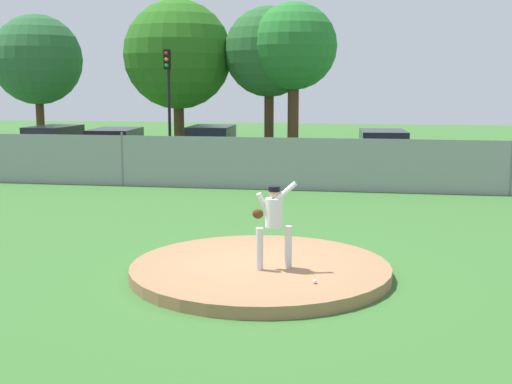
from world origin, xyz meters
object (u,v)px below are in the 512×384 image
(parked_car_burgundy, at_px, (115,150))
(parked_car_slate, at_px, (383,154))
(baseball, at_px, (315,281))
(parked_car_white, at_px, (54,147))
(parked_car_teal, at_px, (211,150))
(pitcher_youth, at_px, (273,218))
(traffic_light_near, at_px, (168,85))
(traffic_cone_orange, at_px, (455,177))

(parked_car_burgundy, bearing_deg, parked_car_slate, 0.19)
(baseball, xyz_separation_m, parked_car_white, (-12.25, 15.88, 0.56))
(baseball, bearing_deg, parked_car_white, 127.65)
(parked_car_teal, bearing_deg, pitcher_youth, -72.82)
(parked_car_burgundy, height_order, traffic_light_near, traffic_light_near)
(baseball, relative_size, parked_car_white, 0.02)
(parked_car_white, xyz_separation_m, parked_car_teal, (6.93, -0.49, 0.03))
(parked_car_teal, xyz_separation_m, parked_car_burgundy, (-3.96, -0.20, -0.05))
(parked_car_slate, relative_size, traffic_cone_orange, 8.30)
(parked_car_teal, relative_size, traffic_light_near, 0.83)
(pitcher_youth, distance_m, baseball, 1.44)
(parked_car_slate, bearing_deg, parked_car_teal, 178.63)
(parked_car_teal, relative_size, parked_car_burgundy, 0.90)
(baseball, height_order, parked_car_slate, parked_car_slate)
(parked_car_teal, xyz_separation_m, parked_car_slate, (6.73, -0.16, -0.03))
(parked_car_slate, relative_size, parked_car_burgundy, 0.98)
(pitcher_youth, xyz_separation_m, traffic_cone_orange, (4.68, 12.39, -0.88))
(baseball, bearing_deg, traffic_cone_orange, 73.62)
(parked_car_slate, distance_m, traffic_light_near, 10.95)
(parked_car_teal, bearing_deg, parked_car_burgundy, -177.18)
(pitcher_youth, relative_size, parked_car_slate, 0.35)
(baseball, distance_m, parked_car_slate, 15.31)
(pitcher_youth, xyz_separation_m, parked_car_slate, (2.21, 14.44, -0.33))
(parked_car_teal, bearing_deg, traffic_light_near, 125.45)
(parked_car_slate, xyz_separation_m, traffic_light_near, (-9.71, 4.35, 2.58))
(parked_car_white, bearing_deg, baseball, -52.35)
(parked_car_slate, height_order, parked_car_burgundy, parked_car_slate)
(pitcher_youth, relative_size, baseball, 21.41)
(pitcher_youth, distance_m, parked_car_burgundy, 16.72)
(baseball, height_order, parked_car_burgundy, parked_car_burgundy)
(traffic_cone_orange, bearing_deg, parked_car_white, 170.52)
(parked_car_white, xyz_separation_m, parked_car_burgundy, (2.97, -0.68, -0.02))
(parked_car_slate, bearing_deg, parked_car_burgundy, -179.81)
(pitcher_youth, height_order, parked_car_burgundy, pitcher_youth)
(pitcher_youth, xyz_separation_m, parked_car_white, (-11.44, 15.09, -0.33))
(parked_car_white, bearing_deg, parked_car_burgundy, -12.91)
(baseball, height_order, parked_car_teal, parked_car_teal)
(pitcher_youth, height_order, parked_car_slate, pitcher_youth)
(parked_car_white, xyz_separation_m, traffic_cone_orange, (16.13, -2.69, -0.55))
(baseball, bearing_deg, traffic_light_near, 112.97)
(parked_car_teal, height_order, traffic_cone_orange, parked_car_teal)
(parked_car_white, height_order, parked_car_burgundy, parked_car_white)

